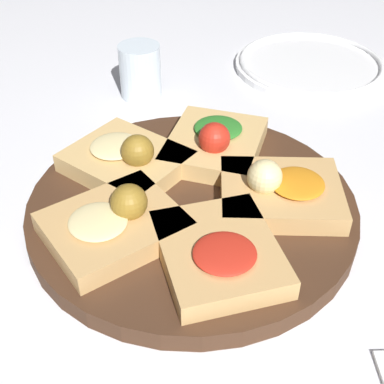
% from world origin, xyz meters
% --- Properties ---
extents(ground_plane, '(3.00, 3.00, 0.00)m').
position_xyz_m(ground_plane, '(0.00, 0.00, 0.00)').
color(ground_plane, white).
extents(serving_board, '(0.36, 0.36, 0.02)m').
position_xyz_m(serving_board, '(0.00, 0.00, 0.01)').
color(serving_board, '#422819').
rests_on(serving_board, ground_plane).
extents(focaccia_slice_0, '(0.14, 0.15, 0.05)m').
position_xyz_m(focaccia_slice_0, '(0.03, -0.09, 0.04)').
color(focaccia_slice_0, tan).
rests_on(focaccia_slice_0, serving_board).
extents(focaccia_slice_1, '(0.13, 0.11, 0.05)m').
position_xyz_m(focaccia_slice_1, '(0.09, 0.01, 0.04)').
color(focaccia_slice_1, tan).
rests_on(focaccia_slice_1, serving_board).
extents(focaccia_slice_2, '(0.14, 0.15, 0.05)m').
position_xyz_m(focaccia_slice_2, '(0.03, 0.09, 0.04)').
color(focaccia_slice_2, tan).
rests_on(focaccia_slice_2, serving_board).
extents(focaccia_slice_3, '(0.17, 0.16, 0.05)m').
position_xyz_m(focaccia_slice_3, '(-0.08, 0.05, 0.04)').
color(focaccia_slice_3, tan).
rests_on(focaccia_slice_3, serving_board).
extents(focaccia_slice_4, '(0.17, 0.16, 0.03)m').
position_xyz_m(focaccia_slice_4, '(-0.08, -0.06, 0.03)').
color(focaccia_slice_4, tan).
rests_on(focaccia_slice_4, serving_board).
extents(plate_right, '(0.25, 0.25, 0.02)m').
position_xyz_m(plate_right, '(0.41, -0.06, 0.01)').
color(plate_right, white).
rests_on(plate_right, ground_plane).
extents(water_glass, '(0.06, 0.06, 0.08)m').
position_xyz_m(water_glass, '(0.23, 0.17, 0.04)').
color(water_glass, silver).
rests_on(water_glass, ground_plane).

